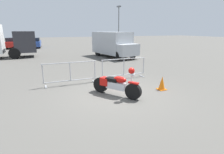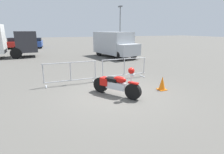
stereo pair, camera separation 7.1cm
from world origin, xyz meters
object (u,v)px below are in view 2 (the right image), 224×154
crowd_barrier_near (71,73)px  delivery_van (114,44)px  parked_car_blue (36,43)px  street_lamp (120,21)px  parked_car_red (16,43)px  traffic_cone (162,83)px  crowd_barrier_far (124,68)px  motorcycle (116,84)px

crowd_barrier_near → delivery_van: bearing=54.4°
parked_car_blue → street_lamp: bearing=-109.5°
delivery_van → parked_car_red: bearing=-155.5°
traffic_cone → parked_car_red: bearing=109.1°
crowd_barrier_far → street_lamp: bearing=66.3°
crowd_barrier_near → parked_car_red: bearing=102.1°
motorcycle → crowd_barrier_far: size_ratio=0.74×
motorcycle → traffic_cone: 2.11m
parked_car_blue → crowd_barrier_far: bearing=-164.0°
parked_car_blue → street_lamp: street_lamp is taller
crowd_barrier_near → parked_car_blue: bearing=95.0°
parked_car_red → street_lamp: (13.87, -5.24, 2.97)m
parked_car_red → traffic_cone: bearing=-157.7°
parked_car_red → motorcycle: bearing=-162.5°
parked_car_blue → street_lamp: (11.24, -4.69, 2.99)m
traffic_cone → street_lamp: street_lamp is taller
crowd_barrier_near → traffic_cone: bearing=-32.8°
traffic_cone → street_lamp: (5.99, 17.48, 3.42)m
parked_car_blue → delivery_van: bearing=-147.4°
crowd_barrier_far → parked_car_blue: parked_car_blue is taller
parked_car_blue → parked_car_red: bearing=81.3°
motorcycle → crowd_barrier_far: bearing=112.0°
crowd_barrier_far → parked_car_red: 21.69m
crowd_barrier_near → parked_car_red: 20.93m
crowd_barrier_far → traffic_cone: 2.38m
motorcycle → parked_car_red: bearing=159.6°
traffic_cone → delivery_van: bearing=79.4°
crowd_barrier_near → street_lamp: bearing=58.1°
street_lamp → motorcycle: bearing=-115.0°
motorcycle → delivery_van: 10.32m
crowd_barrier_far → parked_car_blue: bearing=102.8°
motorcycle → traffic_cone: motorcycle is taller
parked_car_red → traffic_cone: 24.05m
crowd_barrier_near → crowd_barrier_far: (2.78, 0.00, 0.00)m
traffic_cone → crowd_barrier_far: bearing=107.5°
crowd_barrier_near → parked_car_blue: (-1.76, 19.92, 0.16)m
delivery_van → crowd_barrier_far: bearing=-30.8°
street_lamp → traffic_cone: bearing=-108.9°
parked_car_blue → traffic_cone: bearing=-163.5°
crowd_barrier_far → street_lamp: street_lamp is taller
motorcycle → parked_car_blue: 22.26m
delivery_van → crowd_barrier_near: bearing=-47.7°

